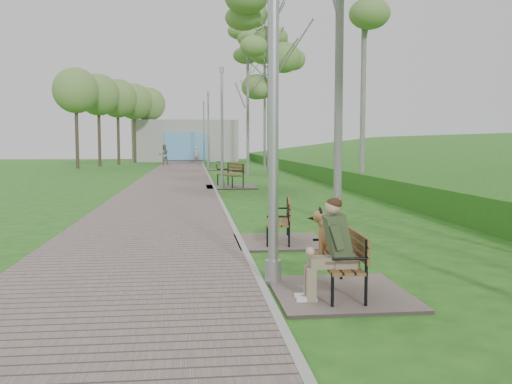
% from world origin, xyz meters
% --- Properties ---
extents(ground, '(120.00, 120.00, 0.00)m').
position_xyz_m(ground, '(0.00, 0.00, 0.00)').
color(ground, '#205819').
rests_on(ground, ground).
extents(walkway, '(3.50, 67.00, 0.04)m').
position_xyz_m(walkway, '(-1.75, 21.50, 0.02)').
color(walkway, '#6E5F59').
rests_on(walkway, ground).
extents(kerb, '(0.10, 67.00, 0.05)m').
position_xyz_m(kerb, '(0.00, 21.50, 0.03)').
color(kerb, '#999993').
rests_on(kerb, ground).
extents(embankment, '(14.00, 70.00, 1.60)m').
position_xyz_m(embankment, '(12.00, 20.00, 0.00)').
color(embankment, '#438926').
rests_on(embankment, ground).
extents(building_north, '(10.00, 5.20, 4.00)m').
position_xyz_m(building_north, '(-1.50, 50.97, 1.99)').
color(building_north, '#9E9E99').
rests_on(building_north, ground).
extents(bench_main, '(1.60, 1.78, 1.40)m').
position_xyz_m(bench_main, '(0.82, 0.87, 0.39)').
color(bench_main, '#6E5F59').
rests_on(bench_main, ground).
extents(bench_second, '(1.60, 1.78, 0.98)m').
position_xyz_m(bench_second, '(0.69, 4.54, 0.18)').
color(bench_second, '#6E5F59').
rests_on(bench_second, ground).
extents(bench_third, '(2.02, 2.25, 1.24)m').
position_xyz_m(bench_third, '(0.67, 17.60, 0.23)').
color(bench_third, '#6E5F59').
rests_on(bench_third, ground).
extents(bench_far, '(1.54, 1.71, 0.94)m').
position_xyz_m(bench_far, '(0.94, 32.75, 0.17)').
color(bench_far, '#6E5F59').
rests_on(bench_far, ground).
extents(lamp_post_near, '(0.22, 0.22, 5.59)m').
position_xyz_m(lamp_post_near, '(0.16, 1.49, 2.61)').
color(lamp_post_near, '#A2A5AA').
rests_on(lamp_post_near, ground).
extents(lamp_post_second, '(0.19, 0.19, 4.80)m').
position_xyz_m(lamp_post_second, '(0.31, 16.98, 2.24)').
color(lamp_post_second, '#A2A5AA').
rests_on(lamp_post_second, ground).
extents(lamp_post_third, '(0.21, 0.21, 5.53)m').
position_xyz_m(lamp_post_third, '(0.31, 36.12, 2.58)').
color(lamp_post_third, '#A2A5AA').
rests_on(lamp_post_third, ground).
extents(lamp_post_far, '(0.21, 0.21, 5.35)m').
position_xyz_m(lamp_post_far, '(0.12, 43.18, 2.50)').
color(lamp_post_far, '#A2A5AA').
rests_on(lamp_post_far, ground).
extents(pedestrian_near, '(0.61, 0.46, 1.51)m').
position_xyz_m(pedestrian_near, '(-0.52, 45.54, 0.75)').
color(pedestrian_near, silver).
rests_on(pedestrian_near, ground).
extents(pedestrian_far, '(0.97, 0.85, 1.68)m').
position_xyz_m(pedestrian_far, '(-3.20, 41.56, 0.84)').
color(pedestrian_far, gray).
rests_on(pedestrian_far, ground).
extents(birch_mid_a, '(2.70, 2.70, 8.57)m').
position_xyz_m(birch_mid_a, '(2.13, 16.07, 6.73)').
color(birch_mid_a, silver).
rests_on(birch_mid_a, ground).
extents(birch_mid_c, '(2.56, 2.56, 7.25)m').
position_xyz_m(birch_mid_c, '(2.16, 25.48, 5.69)').
color(birch_mid_c, silver).
rests_on(birch_mid_c, ground).
extents(birch_far_b, '(2.87, 2.87, 9.85)m').
position_xyz_m(birch_far_b, '(3.34, 25.50, 7.73)').
color(birch_far_b, silver).
rests_on(birch_far_b, ground).
extents(birch_far_c, '(2.50, 2.50, 10.53)m').
position_xyz_m(birch_far_c, '(3.57, 29.27, 8.27)').
color(birch_far_c, silver).
rests_on(birch_far_c, ground).
extents(birch_distant_b, '(2.86, 2.86, 11.66)m').
position_xyz_m(birch_distant_b, '(3.90, 43.32, 9.15)').
color(birch_distant_b, silver).
rests_on(birch_distant_b, ground).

